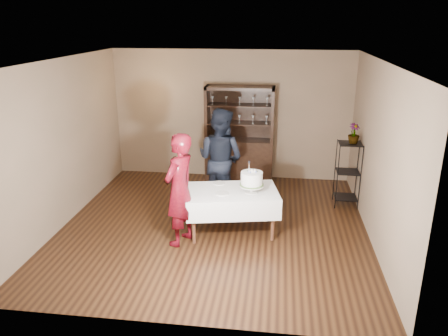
{
  "coord_description": "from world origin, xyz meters",
  "views": [
    {
      "loc": [
        1.01,
        -6.5,
        3.3
      ],
      "look_at": [
        0.15,
        0.1,
        1.0
      ],
      "focal_mm": 35.0,
      "sensor_mm": 36.0,
      "label": 1
    }
  ],
  "objects": [
    {
      "name": "floor",
      "position": [
        0.0,
        0.0,
        0.0
      ],
      "size": [
        5.0,
        5.0,
        0.0
      ],
      "primitive_type": "plane",
      "color": "black",
      "rests_on": "ground"
    },
    {
      "name": "ceiling",
      "position": [
        0.0,
        0.0,
        2.7
      ],
      "size": [
        5.0,
        5.0,
        0.0
      ],
      "primitive_type": "plane",
      "rotation": [
        3.14,
        0.0,
        0.0
      ],
      "color": "silver",
      "rests_on": "back_wall"
    },
    {
      "name": "back_wall",
      "position": [
        0.0,
        2.5,
        1.35
      ],
      "size": [
        5.0,
        0.02,
        2.7
      ],
      "primitive_type": "cube",
      "color": "brown",
      "rests_on": "floor"
    },
    {
      "name": "wall_left",
      "position": [
        -2.5,
        0.0,
        1.35
      ],
      "size": [
        0.02,
        5.0,
        2.7
      ],
      "primitive_type": "cube",
      "color": "brown",
      "rests_on": "floor"
    },
    {
      "name": "wall_right",
      "position": [
        2.5,
        0.0,
        1.35
      ],
      "size": [
        0.02,
        5.0,
        2.7
      ],
      "primitive_type": "cube",
      "color": "brown",
      "rests_on": "floor"
    },
    {
      "name": "china_hutch",
      "position": [
        0.2,
        2.25,
        0.66
      ],
      "size": [
        1.4,
        0.48,
        2.0
      ],
      "color": "black",
      "rests_on": "floor"
    },
    {
      "name": "plant_etagere",
      "position": [
        2.28,
        1.2,
        0.65
      ],
      "size": [
        0.42,
        0.42,
        1.2
      ],
      "color": "black",
      "rests_on": "floor"
    },
    {
      "name": "cake_table",
      "position": [
        0.31,
        -0.16,
        0.55
      ],
      "size": [
        1.59,
        1.15,
        0.72
      ],
      "rotation": [
        0.0,
        0.0,
        0.2
      ],
      "color": "silver",
      "rests_on": "floor"
    },
    {
      "name": "woman",
      "position": [
        -0.43,
        -0.6,
        0.87
      ],
      "size": [
        0.62,
        0.74,
        1.74
      ],
      "primitive_type": "imported",
      "rotation": [
        0.0,
        0.0,
        -1.95
      ],
      "color": "#3A0512",
      "rests_on": "floor"
    },
    {
      "name": "man",
      "position": [
        -0.01,
        0.82,
        0.92
      ],
      "size": [
        1.1,
        0.99,
        1.84
      ],
      "primitive_type": "imported",
      "rotation": [
        0.0,
        0.0,
        2.73
      ],
      "color": "black",
      "rests_on": "floor"
    },
    {
      "name": "cake",
      "position": [
        0.62,
        -0.18,
        0.93
      ],
      "size": [
        0.42,
        0.42,
        0.52
      ],
      "rotation": [
        0.0,
        0.0,
        -0.27
      ],
      "color": "silver",
      "rests_on": "cake_table"
    },
    {
      "name": "plate_near",
      "position": [
        0.18,
        -0.31,
        0.73
      ],
      "size": [
        0.28,
        0.28,
        0.01
      ],
      "primitive_type": "cylinder",
      "rotation": [
        0.0,
        0.0,
        0.4
      ],
      "color": "silver",
      "rests_on": "cake_table"
    },
    {
      "name": "plate_far",
      "position": [
        0.07,
        0.13,
        0.73
      ],
      "size": [
        0.23,
        0.23,
        0.01
      ],
      "primitive_type": "cylinder",
      "rotation": [
        0.0,
        0.0,
        0.21
      ],
      "color": "silver",
      "rests_on": "cake_table"
    },
    {
      "name": "potted_plant",
      "position": [
        2.32,
        1.19,
        1.37
      ],
      "size": [
        0.28,
        0.28,
        0.36
      ],
      "primitive_type": "imported",
      "rotation": [
        0.0,
        0.0,
        0.55
      ],
      "color": "#486932",
      "rests_on": "plant_etagere"
    }
  ]
}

